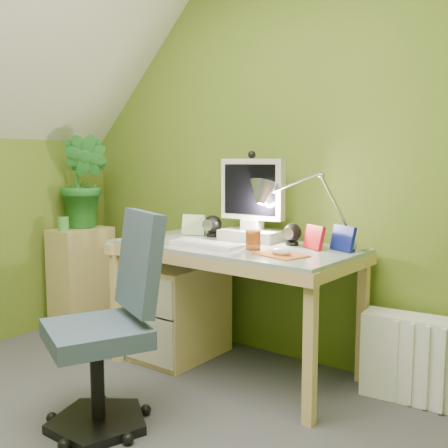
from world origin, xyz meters
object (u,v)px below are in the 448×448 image
Objects in this scene: side_ledge at (82,278)px; task_chair at (96,333)px; desk at (234,308)px; monitor at (253,191)px; desk_lamp at (326,193)px; potted_plant at (85,182)px; radiator at (407,357)px.

task_chair reaches higher than side_ledge.
monitor reaches higher than desk.
monitor is at bearing -168.33° from desk_lamp.
monitor reaches higher than side_ledge.
potted_plant is 0.75× the size of task_chair.
monitor is 1.19m from task_chair.
task_chair reaches higher than desk.
desk_lamp is at bearing 6.15° from side_ledge.
potted_plant reaches higher than radiator.
task_chair is at bearing -37.09° from potted_plant.
radiator is (2.18, 0.24, -0.14)m from side_ledge.
potted_plant is at bearing 90.00° from side_ledge.
potted_plant reaches higher than monitor.
monitor is at bearing 91.66° from desk.
radiator is at bearing 6.25° from side_ledge.
task_chair is (-0.56, -1.04, -0.57)m from desk_lamp.
monitor is 0.65× the size of task_chair.
potted_plant is at bearing 167.62° from task_chair.
monitor is 0.87× the size of potted_plant.
potted_plant is at bearing -178.28° from monitor.
desk_lamp reaches higher than desk.
desk_lamp is at bearing -4.36° from monitor.
side_ledge is 2.19m from radiator.
radiator is (2.18, 0.19, -0.81)m from potted_plant.
side_ledge is (-1.30, -0.19, -0.64)m from monitor.
monitor is 0.98× the size of desk_lamp.
desk_lamp reaches higher than task_chair.
potted_plant reaches higher than side_ledge.
desk is 0.92m from radiator.
desk is 2.38× the size of monitor.
radiator is (0.43, 0.05, -0.79)m from desk_lamp.
side_ledge is at bearing -90.00° from potted_plant.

